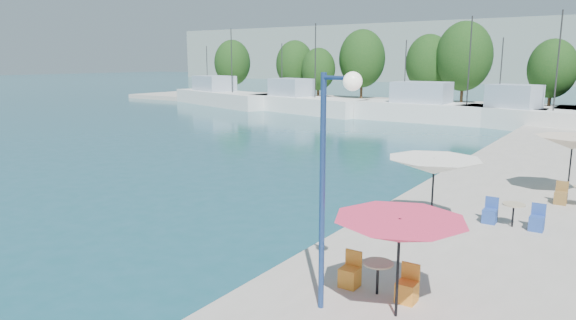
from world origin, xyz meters
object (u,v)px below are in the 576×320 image
Objects in this scene: umbrella_white at (434,166)px; umbrella_cream at (573,143)px; trawler_04 at (531,118)px; trawler_01 at (223,97)px; trawler_03 at (443,111)px; umbrella_pink at (399,231)px; street_lamp at (334,150)px; trawler_02 at (302,103)px.

umbrella_white is 1.07× the size of umbrella_cream.
umbrella_white is at bearing -70.36° from trawler_04.
trawler_01 is 1.12× the size of trawler_03.
umbrella_cream is at bearing -63.80° from trawler_03.
street_lamp is at bearing -152.07° from umbrella_pink.
trawler_04 reaches higher than umbrella_white.
trawler_03 is 8.22m from trawler_04.
umbrella_pink is 0.94× the size of umbrella_white.
umbrella_cream is (13.26, -26.64, 1.62)m from trawler_03.
trawler_04 is at bearing 12.42° from trawler_01.
street_lamp reaches higher than umbrella_pink.
umbrella_pink is at bearing -69.02° from trawler_04.
trawler_04 is 5.11× the size of umbrella_cream.
street_lamp is at bearing -70.86° from trawler_04.
trawler_01 is 6.73× the size of umbrella_white.
trawler_03 is at bearing 106.03° from umbrella_pink.
trawler_03 is 41.25m from umbrella_pink.
trawler_01 is 38.74m from trawler_04.
trawler_02 reaches higher than umbrella_white.
umbrella_cream is at bearing 81.78° from umbrella_pink.
trawler_01 is 54.70m from umbrella_white.
trawler_03 and trawler_04 have the same top height.
trawler_03 is 3.48× the size of street_lamp.
trawler_03 is (30.38, -3.16, 0.00)m from trawler_01.
trawler_01 is at bearing -171.02° from trawler_04.
umbrella_pink is 0.54× the size of street_lamp.
umbrella_cream is (43.64, -29.80, 1.62)m from trawler_01.
trawler_02 is 0.92× the size of trawler_03.
umbrella_cream is (5.19, -25.07, 1.62)m from trawler_04.
street_lamp is (26.37, -40.72, 3.02)m from trawler_02.
umbrella_white is (-1.28, 6.03, 0.15)m from umbrella_pink.
umbrella_cream is at bearing -14.89° from trawler_01.
street_lamp is at bearing -102.70° from umbrella_cream.
trawler_02 is at bearing 141.00° from street_lamp.
umbrella_pink is at bearing 46.01° from street_lamp.
trawler_04 reaches higher than umbrella_pink.
trawler_04 is 38.86m from street_lamp.
trawler_02 is at bearing 137.36° from umbrella_cream.
trawler_04 is (24.24, -2.04, 0.00)m from trawler_02.
umbrella_pink is at bearing -78.01° from umbrella_white.
umbrella_white is at bearing -73.52° from trawler_03.
trawler_02 is 1.16× the size of trawler_04.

